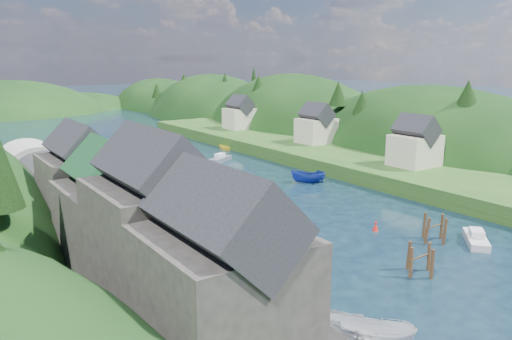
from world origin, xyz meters
TOP-DOWN VIEW (x-y plane):
  - ground at (0.00, 50.00)m, footprint 600.00×600.00m
  - hillside_right at (45.00, 75.00)m, footprint 36.00×245.56m
  - far_hills at (1.22, 174.01)m, footprint 103.00×68.00m
  - hill_trees at (0.46, 65.09)m, footprint 91.68×146.72m
  - quay_left at (-24.00, 20.00)m, footprint 12.00×110.00m
  - terrace_left_grass at (-31.00, 20.00)m, footprint 12.00×110.00m
  - quayside_buildings at (-26.00, 6.39)m, footprint 8.00×35.84m
  - boat_sheds at (-26.00, 39.00)m, footprint 7.00×21.00m
  - terrace_right at (25.00, 40.00)m, footprint 16.00×120.00m
  - right_bank_cottages at (28.00, 48.33)m, footprint 9.00×59.24m
  - piling_cluster_near at (-2.53, -1.85)m, footprint 3.07×2.88m
  - piling_cluster_far at (5.77, 2.64)m, footprint 3.07×2.88m
  - channel_buoy_near at (3.25, 8.61)m, footprint 0.70×0.70m
  - channel_buoy_far at (-3.47, 21.69)m, footprint 0.70×0.70m
  - moored_boats at (-3.99, 24.26)m, footprint 37.69×85.80m

SIDE VIEW (x-z plane):
  - far_hills at x=1.22m, z-range -32.80..11.20m
  - hillside_right at x=45.00m, z-range -31.41..16.59m
  - ground at x=0.00m, z-range 0.00..0.00m
  - channel_buoy_near at x=3.25m, z-range -0.07..1.03m
  - channel_buoy_far at x=-3.47m, z-range -0.07..1.03m
  - moored_boats at x=-3.99m, z-range -0.54..1.90m
  - quay_left at x=-24.00m, z-range 0.00..2.00m
  - piling_cluster_near at x=-2.53m, z-range -0.57..2.84m
  - piling_cluster_far at x=5.77m, z-range -0.57..2.92m
  - terrace_right at x=25.00m, z-range 0.00..2.40m
  - terrace_left_grass at x=-31.00m, z-range 0.00..2.50m
  - boat_sheds at x=-26.00m, z-range 1.52..9.02m
  - right_bank_cottages at x=28.00m, z-range 1.64..10.05m
  - quayside_buildings at x=-26.00m, z-range 0.64..13.54m
  - hill_trees at x=0.46m, z-range 4.77..17.36m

